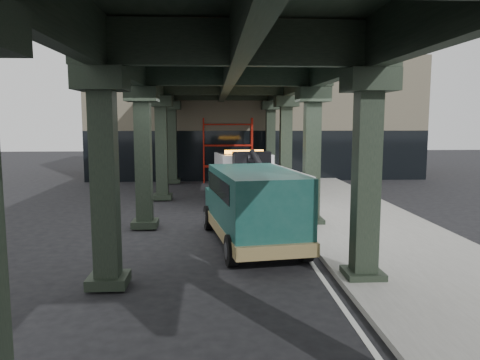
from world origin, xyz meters
name	(u,v)px	position (x,y,z in m)	size (l,w,h in m)	color
ground	(243,241)	(0.00, 0.00, 0.00)	(90.00, 90.00, 0.00)	black
sidewalk	(361,223)	(4.50, 2.00, 0.07)	(5.00, 40.00, 0.15)	gray
lane_stripe	(286,226)	(1.70, 2.00, 0.01)	(0.12, 38.00, 0.01)	silver
viaduct	(228,74)	(-0.40, 2.00, 5.46)	(7.40, 32.00, 6.40)	black
building	(252,118)	(2.00, 20.00, 4.00)	(22.00, 10.00, 8.00)	#C6B793
scaffolding	(228,148)	(0.00, 14.64, 2.11)	(3.08, 0.88, 4.00)	#B11A0E
tow_truck	(253,182)	(0.71, 4.46, 1.30)	(3.39, 8.37, 2.67)	black
towed_van	(253,205)	(0.25, -0.57, 1.28)	(3.07, 6.12, 2.38)	#12413B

